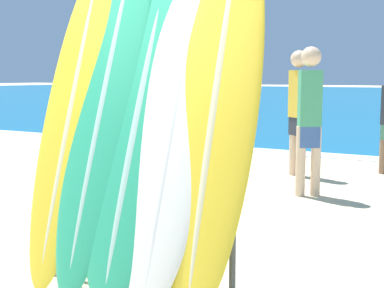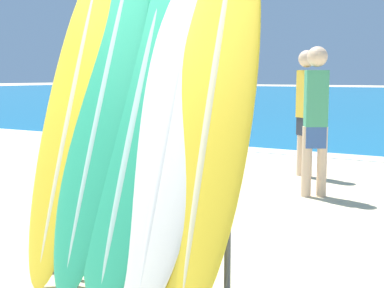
# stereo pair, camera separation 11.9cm
# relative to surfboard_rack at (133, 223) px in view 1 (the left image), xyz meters

# --- Properties ---
(surfboard_rack) EXTENTS (1.47, 0.04, 0.89)m
(surfboard_rack) POSITION_rel_surfboard_rack_xyz_m (0.00, 0.00, 0.00)
(surfboard_rack) COLOR #47474C
(surfboard_rack) RESTS_ON ground_plane
(surfboard_slot_0) EXTENTS (0.49, 0.80, 2.29)m
(surfboard_slot_0) POSITION_rel_surfboard_rack_xyz_m (-0.55, 0.06, 0.67)
(surfboard_slot_0) COLOR yellow
(surfboard_slot_0) RESTS_ON ground_plane
(surfboard_slot_1) EXTENTS (0.52, 0.97, 2.51)m
(surfboard_slot_1) POSITION_rel_surfboard_rack_xyz_m (-0.28, 0.10, 0.78)
(surfboard_slot_1) COLOR #289E70
(surfboard_slot_1) RESTS_ON ground_plane
(surfboard_slot_2) EXTENTS (0.60, 0.80, 2.04)m
(surfboard_slot_2) POSITION_rel_surfboard_rack_xyz_m (0.01, 0.02, 0.54)
(surfboard_slot_2) COLOR #289E70
(surfboard_slot_2) RESTS_ON ground_plane
(surfboard_slot_3) EXTENTS (0.55, 0.83, 2.20)m
(surfboard_slot_3) POSITION_rel_surfboard_rack_xyz_m (0.29, 0.04, 0.62)
(surfboard_slot_3) COLOR silver
(surfboard_slot_3) RESTS_ON ground_plane
(surfboard_slot_4) EXTENTS (0.55, 0.78, 2.38)m
(surfboard_slot_4) POSITION_rel_surfboard_rack_xyz_m (0.56, 0.06, 0.71)
(surfboard_slot_4) COLOR yellow
(surfboard_slot_4) RESTS_ON ground_plane
(person_near_water) EXTENTS (0.31, 0.29, 1.79)m
(person_near_water) POSITION_rel_surfboard_rack_xyz_m (-0.37, 4.58, 0.50)
(person_near_water) COLOR beige
(person_near_water) RESTS_ON ground_plane
(person_far_right) EXTENTS (0.30, 0.27, 1.77)m
(person_far_right) POSITION_rel_surfboard_rack_xyz_m (0.15, 3.41, 0.49)
(person_far_right) COLOR beige
(person_far_right) RESTS_ON ground_plane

